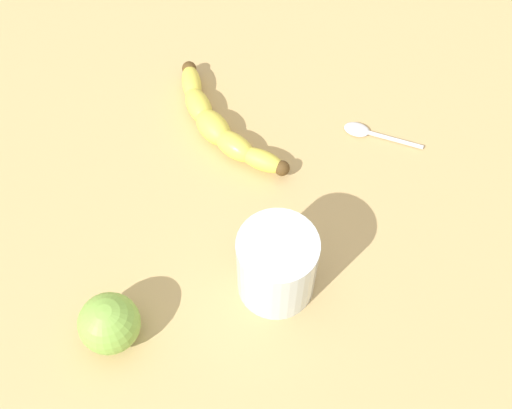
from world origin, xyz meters
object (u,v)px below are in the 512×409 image
(smoothie_glass, at_px, (280,265))
(teaspoon, at_px, (362,131))
(green_apple_fruit, at_px, (109,323))
(banana, at_px, (219,124))

(smoothie_glass, distance_m, teaspoon, 0.26)
(green_apple_fruit, bearing_deg, smoothie_glass, 3.43)
(smoothie_glass, xyz_separation_m, teaspoon, (0.18, 0.19, -0.05))
(banana, xyz_separation_m, smoothie_glass, (0.02, -0.24, 0.03))
(smoothie_glass, height_order, teaspoon, smoothie_glass)
(green_apple_fruit, bearing_deg, banana, 53.68)
(banana, xyz_separation_m, teaspoon, (0.19, -0.05, -0.01))
(banana, bearing_deg, teaspoon, 53.19)
(banana, height_order, green_apple_fruit, green_apple_fruit)
(banana, relative_size, green_apple_fruit, 3.22)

